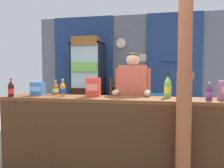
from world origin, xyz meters
TOP-DOWN VIEW (x-y plane):
  - ground_plane at (0.00, 1.21)m, footprint 7.85×7.85m
  - back_wall_curtained at (-0.02, 3.07)m, footprint 4.63×0.22m
  - stall_counter at (0.12, 0.33)m, footprint 2.90×0.46m
  - timber_post at (0.90, 0.08)m, footprint 0.18×0.15m
  - drink_fridge at (-0.90, 2.53)m, footprint 0.69×0.61m
  - bottle_shelf_rack at (-0.15, 2.68)m, footprint 0.48×0.28m
  - plastic_lawn_chair at (0.68, 2.19)m, footprint 0.51×0.51m
  - shopkeeper at (0.30, 0.86)m, footprint 0.50×0.42m
  - soda_bottle_lime_soda at (0.77, 0.58)m, footprint 0.09×0.09m
  - soda_bottle_iced_tea at (-0.76, 0.60)m, footprint 0.08×0.08m
  - soda_bottle_orange_soda at (-0.57, 0.41)m, footprint 0.07×0.07m
  - soda_bottle_grape_soda at (1.22, 0.42)m, footprint 0.07×0.07m
  - soda_bottle_cola at (-1.22, 0.26)m, footprint 0.07×0.07m
  - snack_box_crackers at (-0.18, 0.51)m, footprint 0.17×0.13m
  - snack_box_biscuit at (-0.96, 0.48)m, footprint 0.17×0.13m

SIDE VIEW (x-z plane):
  - ground_plane at x=0.00m, z-range 0.00..0.00m
  - plastic_lawn_chair at x=0.68m, z-range 0.06..0.92m
  - stall_counter at x=0.12m, z-range 0.10..1.05m
  - bottle_shelf_rack at x=-0.15m, z-range 0.03..1.16m
  - shopkeeper at x=0.30m, z-range 0.20..1.75m
  - soda_bottle_iced_tea at x=-0.76m, z-range 0.94..1.14m
  - soda_bottle_grape_soda at x=1.22m, z-range 0.94..1.14m
  - snack_box_biscuit at x=-0.96m, z-range 0.95..1.13m
  - soda_bottle_orange_soda at x=-0.57m, z-range 0.93..1.17m
  - soda_bottle_cola at x=-1.22m, z-range 0.93..1.17m
  - snack_box_crackers at x=-0.18m, z-range 0.95..1.20m
  - soda_bottle_lime_soda at x=0.77m, z-range 0.93..1.24m
  - drink_fridge at x=-0.90m, z-range 0.09..2.14m
  - timber_post at x=0.90m, z-range -0.05..2.51m
  - back_wall_curtained at x=-0.02m, z-range 0.05..2.69m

